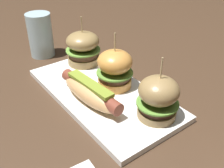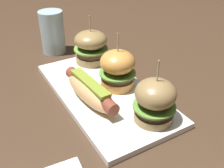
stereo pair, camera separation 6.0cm
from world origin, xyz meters
name	(u,v)px [view 1 (the left image)]	position (x,y,z in m)	size (l,w,h in m)	color
ground_plane	(102,95)	(0.00, 0.00, 0.00)	(3.00, 3.00, 0.00)	#422D1E
platter_main	(102,93)	(0.00, 0.00, 0.01)	(0.41, 0.21, 0.01)	white
hot_dog	(90,92)	(0.02, -0.05, 0.04)	(0.20, 0.07, 0.05)	tan
slider_left	(83,48)	(-0.15, 0.04, 0.06)	(0.10, 0.10, 0.14)	#977A49
slider_center	(114,68)	(0.00, 0.04, 0.06)	(0.09, 0.09, 0.14)	gold
slider_right	(158,97)	(0.15, 0.04, 0.06)	(0.09, 0.09, 0.14)	#98794B
water_glass	(40,35)	(-0.31, -0.02, 0.07)	(0.08, 0.08, 0.14)	silver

